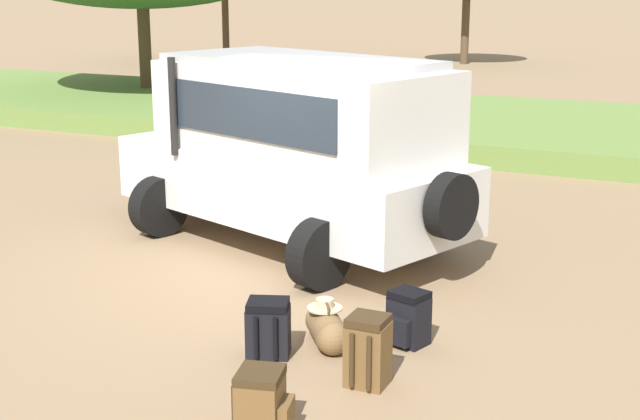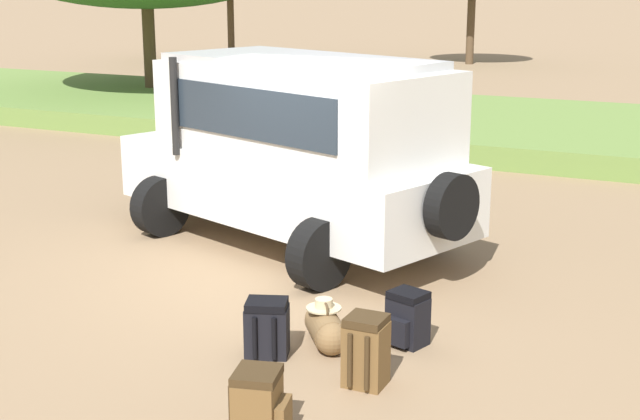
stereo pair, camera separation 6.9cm
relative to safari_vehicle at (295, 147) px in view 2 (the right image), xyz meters
The scene contains 8 objects.
ground_plane 1.82m from the safari_vehicle, 64.45° to the right, with size 320.00×320.00×0.00m, color #8C7051.
grass_bank 9.21m from the safari_vehicle, 86.56° to the left, with size 120.00×7.00×0.44m.
safari_vehicle is the anchor object (origin of this frame).
backpack_beside_front_wheel 5.13m from the safari_vehicle, 66.26° to the right, with size 0.48×0.45×0.54m.
backpack_cluster_center 4.30m from the safari_vehicle, 54.81° to the right, with size 0.34×0.42×0.62m.
backpack_near_rear_wheel 3.65m from the safari_vehicle, 67.40° to the right, with size 0.47×0.47×0.53m.
backpack_outermost 3.61m from the safari_vehicle, 45.34° to the right, with size 0.41×0.44×0.53m.
duffel_bag_low_black_case 3.48m from the safari_vehicle, 58.11° to the right, with size 0.61×0.70×0.42m.
Camera 2 is at (4.52, -8.79, 3.39)m, focal length 50.00 mm.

